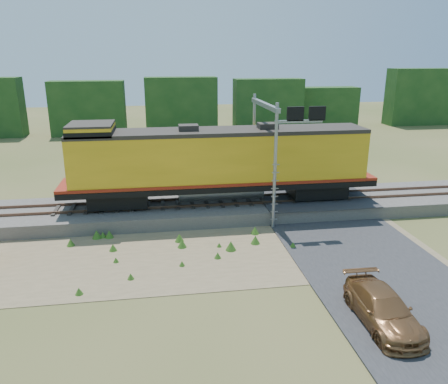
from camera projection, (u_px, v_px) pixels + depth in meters
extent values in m
plane|color=#475123|center=(220.00, 256.00, 21.92)|extent=(140.00, 140.00, 0.00)
cube|color=slate|center=(206.00, 209.00, 27.46)|extent=(70.00, 5.00, 0.80)
cube|color=brown|center=(208.00, 205.00, 26.64)|extent=(70.00, 0.10, 0.16)
cube|color=brown|center=(205.00, 198.00, 27.99)|extent=(70.00, 0.10, 0.16)
cube|color=#8C7754|center=(179.00, 254.00, 22.10)|extent=(26.00, 8.00, 0.03)
cube|color=#38383A|center=(313.00, 197.00, 28.33)|extent=(7.00, 5.20, 0.06)
cube|color=#38383A|center=(258.00, 155.00, 43.66)|extent=(7.00, 24.00, 0.08)
cube|color=#173D16|center=(179.00, 106.00, 56.79)|extent=(36.00, 3.00, 6.50)
cube|color=black|center=(119.00, 198.00, 26.40)|extent=(3.46, 2.21, 0.87)
cube|color=black|center=(316.00, 189.00, 28.19)|extent=(3.46, 2.21, 0.87)
cube|color=black|center=(221.00, 184.00, 27.11)|extent=(19.23, 2.89, 0.35)
cylinder|color=gray|center=(221.00, 191.00, 27.25)|extent=(5.29, 1.15, 1.15)
cube|color=gold|center=(221.00, 158.00, 26.61)|extent=(17.79, 2.79, 2.98)
cube|color=maroon|center=(221.00, 179.00, 27.02)|extent=(19.23, 2.93, 0.17)
cube|color=#28231E|center=(221.00, 131.00, 26.13)|extent=(17.79, 2.84, 0.23)
cube|color=gold|center=(91.00, 131.00, 24.99)|extent=(2.50, 2.79, 0.67)
cube|color=#28231E|center=(91.00, 124.00, 24.88)|extent=(2.50, 2.84, 0.12)
cube|color=black|center=(91.00, 132.00, 25.01)|extent=(2.55, 2.84, 0.34)
cube|color=maroon|center=(69.00, 168.00, 25.44)|extent=(0.10, 1.92, 1.15)
cube|color=#28231E|center=(188.00, 128.00, 25.79)|extent=(1.15, 0.96, 0.43)
cube|color=#28231E|center=(268.00, 127.00, 26.48)|extent=(1.15, 0.96, 0.43)
cylinder|color=gray|center=(275.00, 168.00, 24.37)|extent=(0.19, 0.19, 7.21)
cylinder|color=gray|center=(254.00, 148.00, 29.65)|extent=(0.19, 0.19, 7.21)
cube|color=gray|center=(265.00, 105.00, 26.05)|extent=(0.26, 6.20, 0.26)
cube|color=gray|center=(299.00, 121.00, 23.77)|extent=(2.68, 0.15, 0.15)
cube|color=black|center=(295.00, 114.00, 23.62)|extent=(0.93, 0.15, 0.77)
cube|color=black|center=(317.00, 113.00, 23.80)|extent=(0.93, 0.15, 0.77)
imported|color=#915F35|center=(383.00, 309.00, 16.21)|extent=(1.82, 4.35, 1.25)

